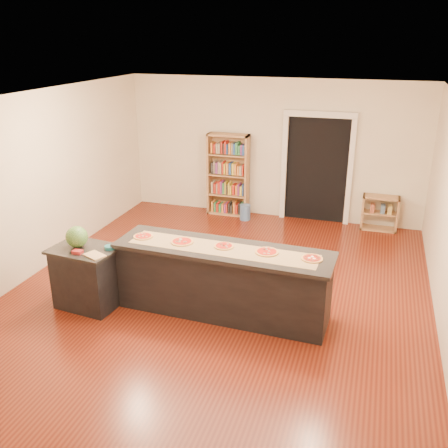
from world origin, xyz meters
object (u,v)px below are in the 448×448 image
(side_counter, at_px, (87,277))
(kitchen_island, at_px, (223,281))
(bookshelf, at_px, (228,175))
(low_shelf, at_px, (380,213))
(waste_bin, at_px, (245,212))
(watermelon, at_px, (77,237))

(side_counter, bearing_deg, kitchen_island, 17.81)
(bookshelf, xyz_separation_m, low_shelf, (3.07, 0.00, -0.51))
(low_shelf, xyz_separation_m, waste_bin, (-2.63, -0.24, -0.18))
(side_counter, xyz_separation_m, low_shelf, (3.82, 4.23, -0.10))
(kitchen_island, xyz_separation_m, low_shelf, (1.96, 3.85, -0.14))
(bookshelf, relative_size, watermelon, 5.74)
(kitchen_island, height_order, side_counter, kitchen_island)
(low_shelf, bearing_deg, side_counter, -132.06)
(watermelon, bearing_deg, low_shelf, 47.13)
(waste_bin, xyz_separation_m, watermelon, (-1.29, -3.98, 0.87))
(bookshelf, distance_m, watermelon, 4.30)
(kitchen_island, xyz_separation_m, bookshelf, (-1.10, 3.84, 0.37))
(bookshelf, bearing_deg, side_counter, -100.08)
(low_shelf, distance_m, waste_bin, 2.64)
(kitchen_island, relative_size, waste_bin, 9.25)
(waste_bin, bearing_deg, kitchen_island, -79.62)
(bookshelf, bearing_deg, watermelon, -101.40)
(side_counter, relative_size, watermelon, 2.99)
(kitchen_island, relative_size, side_counter, 3.29)
(low_shelf, xyz_separation_m, watermelon, (-3.92, -4.22, 0.68))
(watermelon, bearing_deg, side_counter, -6.87)
(waste_bin, bearing_deg, low_shelf, 5.26)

